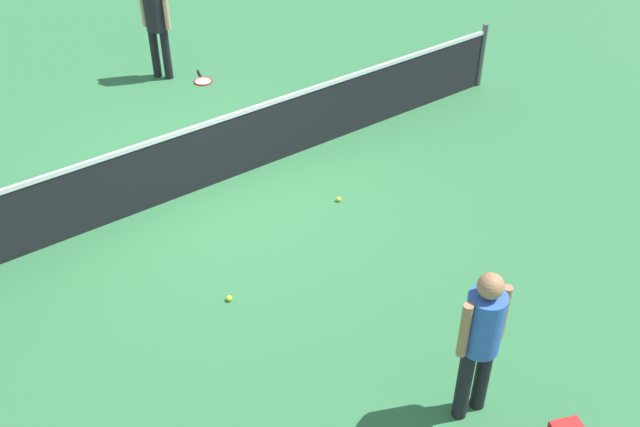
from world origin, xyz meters
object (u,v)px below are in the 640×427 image
tennis_racket_far_player (203,80)px  player_near_side (481,335)px  tennis_ball_midcourt (339,199)px  tennis_ball_by_net (229,298)px  player_far_side (156,21)px

tennis_racket_far_player → player_near_side: bearing=-99.3°
tennis_racket_far_player → tennis_ball_midcourt: size_ratio=9.20×
tennis_racket_far_player → tennis_ball_by_net: (-2.33, -4.94, 0.02)m
player_far_side → tennis_ball_by_net: size_ratio=25.76×
tennis_ball_by_net → tennis_racket_far_player: bearing=64.7°
tennis_ball_midcourt → tennis_racket_far_player: bearing=87.1°
player_far_side → tennis_ball_midcourt: size_ratio=25.76×
tennis_racket_far_player → tennis_ball_by_net: tennis_ball_by_net is taller
player_near_side → player_far_side: 8.14m
player_near_side → player_far_side: size_ratio=1.00×
player_near_side → tennis_racket_far_player: 7.73m
player_near_side → tennis_racket_far_player: bearing=80.7°
tennis_racket_far_player → tennis_ball_by_net: size_ratio=9.20×
tennis_ball_by_net → tennis_ball_midcourt: same height
player_far_side → tennis_ball_midcourt: (0.25, -4.68, -0.98)m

